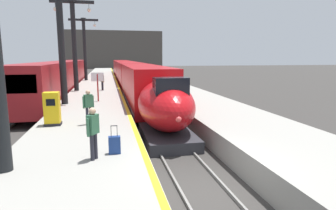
# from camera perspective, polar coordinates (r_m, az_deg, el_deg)

# --- Properties ---
(ground_plane) EXTENTS (260.00, 260.00, 0.00)m
(ground_plane) POSITION_cam_1_polar(r_m,az_deg,el_deg) (9.64, 7.18, -16.95)
(ground_plane) COLOR #33302D
(platform_left) EXTENTS (4.80, 110.00, 1.05)m
(platform_left) POSITION_cam_1_polar(r_m,az_deg,el_deg) (33.12, -13.89, 2.75)
(platform_left) COLOR gray
(platform_left) RESTS_ON ground
(platform_right) EXTENTS (4.80, 110.00, 1.05)m
(platform_right) POSITION_cam_1_polar(r_m,az_deg,el_deg) (33.82, -0.03, 3.17)
(platform_right) COLOR gray
(platform_right) RESTS_ON ground
(platform_left_safety_stripe) EXTENTS (0.20, 107.80, 0.01)m
(platform_left_safety_stripe) POSITION_cam_1_polar(r_m,az_deg,el_deg) (33.06, -9.97, 3.80)
(platform_left_safety_stripe) COLOR yellow
(platform_left_safety_stripe) RESTS_ON platform_left
(rail_main_left) EXTENTS (0.08, 110.00, 0.12)m
(rail_main_left) POSITION_cam_1_polar(r_m,az_deg,el_deg) (35.95, -8.46, 2.70)
(rail_main_left) COLOR slate
(rail_main_left) RESTS_ON ground
(rail_main_right) EXTENTS (0.08, 110.00, 0.12)m
(rail_main_right) POSITION_cam_1_polar(r_m,az_deg,el_deg) (36.07, -6.08, 2.77)
(rail_main_right) COLOR slate
(rail_main_right) RESTS_ON ground
(rail_secondary_left) EXTENTS (0.08, 110.00, 0.12)m
(rail_secondary_left) POSITION_cam_1_polar(r_m,az_deg,el_deg) (36.37, -21.30, 2.23)
(rail_secondary_left) COLOR slate
(rail_secondary_left) RESTS_ON ground
(rail_secondary_right) EXTENTS (0.08, 110.00, 0.12)m
(rail_secondary_right) POSITION_cam_1_polar(r_m,az_deg,el_deg) (36.16, -18.96, 2.32)
(rail_secondary_right) COLOR slate
(rail_secondary_right) RESTS_ON ground
(highspeed_train_main) EXTENTS (2.92, 55.94, 3.60)m
(highspeed_train_main) POSITION_cam_1_polar(r_m,az_deg,el_deg) (38.96, -7.71, 6.05)
(highspeed_train_main) COLOR #B20F14
(highspeed_train_main) RESTS_ON ground
(regional_train_adjacent) EXTENTS (2.85, 36.60, 3.80)m
(regional_train_adjacent) POSITION_cam_1_polar(r_m,az_deg,el_deg) (36.40, -20.25, 5.57)
(regional_train_adjacent) COLOR maroon
(regional_train_adjacent) RESTS_ON ground
(station_column_mid) EXTENTS (4.00, 0.68, 8.57)m
(station_column_mid) POSITION_cam_1_polar(r_m,az_deg,el_deg) (21.14, -20.73, 14.28)
(station_column_mid) COLOR black
(station_column_mid) RESTS_ON platform_left
(station_column_far) EXTENTS (4.00, 0.68, 8.58)m
(station_column_far) POSITION_cam_1_polar(r_m,az_deg,el_deg) (29.17, -18.32, 12.95)
(station_column_far) COLOR black
(station_column_far) RESTS_ON platform_left
(station_column_distant) EXTENTS (4.00, 0.68, 8.55)m
(station_column_distant) POSITION_cam_1_polar(r_m,az_deg,el_deg) (42.29, -16.37, 11.82)
(station_column_distant) COLOR black
(station_column_distant) RESTS_ON platform_left
(passenger_near_edge) EXTENTS (0.39, 0.49, 1.69)m
(passenger_near_edge) POSITION_cam_1_polar(r_m,az_deg,el_deg) (9.32, -14.76, -4.75)
(passenger_near_edge) COLOR #23232D
(passenger_near_edge) RESTS_ON platform_left
(passenger_mid_platform) EXTENTS (0.36, 0.52, 1.69)m
(passenger_mid_platform) POSITION_cam_1_polar(r_m,az_deg,el_deg) (28.88, -13.01, 4.85)
(passenger_mid_platform) COLOR #23232D
(passenger_mid_platform) RESTS_ON platform_left
(passenger_far_waiting) EXTENTS (0.52, 0.37, 1.69)m
(passenger_far_waiting) POSITION_cam_1_polar(r_m,az_deg,el_deg) (14.27, -15.63, 0.13)
(passenger_far_waiting) COLOR #23232D
(passenger_far_waiting) RESTS_ON platform_left
(rolling_suitcase) EXTENTS (0.40, 0.22, 0.98)m
(rolling_suitcase) POSITION_cam_1_polar(r_m,az_deg,el_deg) (9.91, -10.64, -7.84)
(rolling_suitcase) COLOR navy
(rolling_suitcase) RESTS_ON platform_left
(ticket_machine_yellow) EXTENTS (0.76, 0.62, 1.60)m
(ticket_machine_yellow) POSITION_cam_1_polar(r_m,az_deg,el_deg) (14.72, -22.14, -0.93)
(ticket_machine_yellow) COLOR yellow
(ticket_machine_yellow) RESTS_ON platform_left
(departure_info_board) EXTENTS (0.90, 0.10, 2.12)m
(departure_info_board) POSITION_cam_1_polar(r_m,az_deg,el_deg) (21.72, -13.91, 4.70)
(departure_info_board) COLOR maroon
(departure_info_board) RESTS_ON platform_left
(terminus_back_wall) EXTENTS (36.00, 2.00, 14.00)m
(terminus_back_wall) POSITION_cam_1_polar(r_m,az_deg,el_deg) (110.20, -10.64, 10.81)
(terminus_back_wall) COLOR #4C4742
(terminus_back_wall) RESTS_ON ground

